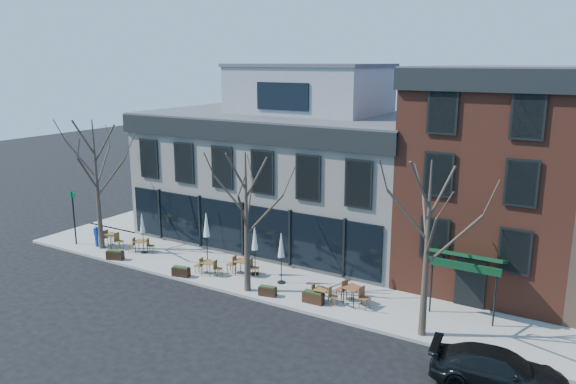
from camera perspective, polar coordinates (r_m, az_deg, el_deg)
The scene contains 25 objects.
ground at distance 33.39m, azimuth -4.47°, elevation -6.85°, with size 120.00×120.00×0.00m, color black.
sidewalk_front at distance 29.99m, azimuth -1.77°, elevation -9.05°, with size 33.50×4.70×0.15m, color gray.
sidewalk_side at distance 44.67m, azimuth -11.75°, elevation -1.81°, with size 4.50×12.00×0.15m, color gray.
corner_building at distance 36.19m, azimuth 0.17°, elevation 2.52°, with size 18.39×10.39×11.10m.
red_brick_building at distance 31.40m, azimuth 20.75°, elevation 1.71°, with size 8.20×11.78×11.18m.
tree_corner at distance 35.61m, azimuth -18.84°, elevation 0.85°, with size 3.93×3.98×7.92m.
tree_mid at distance 27.53m, azimuth -4.23°, elevation -2.94°, with size 3.50×3.55×7.04m.
tree_right at distance 23.62m, azimuth 13.95°, elevation -5.48°, with size 3.72×3.77×7.48m.
sign_pole at distance 37.46m, azimuth -20.93°, elevation -2.15°, with size 0.50×0.10×3.40m.
parked_sedan at distance 22.23m, azimuth 20.69°, elevation -16.59°, with size 1.96×4.82×1.40m, color black.
call_box at distance 36.86m, azimuth -18.89°, elevation -4.21°, with size 0.26×0.26×1.33m.
cafe_set_0 at distance 36.53m, azimuth -17.53°, elevation -4.58°, with size 1.88×0.77×0.99m.
cafe_set_1 at distance 35.10m, azimuth -14.71°, elevation -5.23°, with size 1.67×1.02×0.86m.
cafe_set_2 at distance 30.82m, azimuth -8.09°, elevation -7.52°, with size 1.67×0.72×0.86m.
cafe_set_3 at distance 30.59m, azimuth -4.63°, elevation -7.47°, with size 1.90×0.83×0.98m.
cafe_set_4 at distance 27.23m, azimuth 3.42°, elevation -10.28°, with size 1.63×0.69×0.85m.
cafe_set_5 at distance 27.19m, azimuth 6.61°, elevation -10.19°, with size 1.99×0.99×1.02m.
umbrella_0 at distance 34.54m, azimuth -14.59°, elevation -3.30°, with size 0.39×0.39×2.43m.
umbrella_1 at distance 32.19m, azimuth -8.29°, elevation -3.61°, with size 0.46×0.46×2.89m.
umbrella_2 at distance 30.09m, azimuth -3.40°, elevation -5.00°, with size 0.43×0.43×2.68m.
umbrella_3 at distance 28.91m, azimuth -0.69°, elevation -5.71°, with size 0.43×0.43×2.70m.
planter_0 at distance 34.30m, azimuth -17.15°, elevation -6.12°, with size 1.07×0.68×0.56m.
planter_1 at distance 30.88m, azimuth -10.81°, elevation -7.93°, with size 1.03×0.57×0.54m.
planter_2 at distance 28.00m, azimuth -2.09°, elevation -10.01°, with size 0.94×0.53×0.50m.
planter_3 at distance 27.22m, azimuth 2.59°, elevation -10.62°, with size 1.05×0.46×0.58m.
Camera 1 is at (18.42, -25.40, 11.43)m, focal length 35.00 mm.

